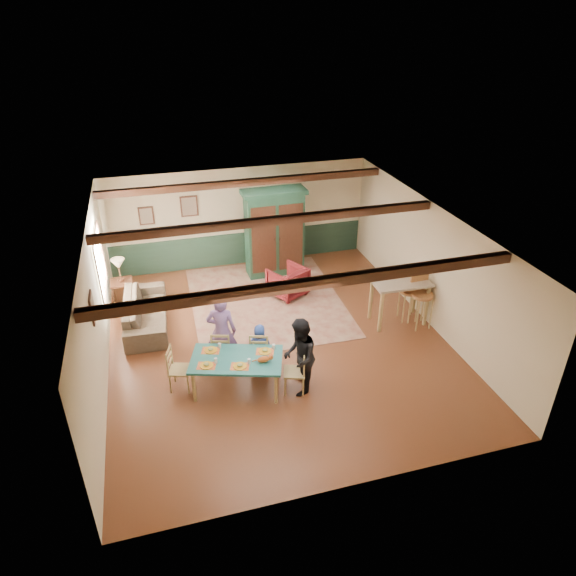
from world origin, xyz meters
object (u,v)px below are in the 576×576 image
object	(u,v)px
dining_chair_end_left	(180,369)
cat	(264,359)
bar_stool_right	(422,301)
person_man	(222,331)
armchair	(288,281)
dining_chair_far_right	(260,349)
armoire	(274,233)
dining_table	(237,374)
dining_chair_end_right	(294,371)
end_table	(123,293)
table_lamp	(119,270)
bar_stool_left	(409,297)
person_child	(260,346)
counter_table	(398,302)
dining_chair_far_left	(222,348)
sofa	(146,312)
person_woman	(300,357)

from	to	relation	value
dining_chair_end_left	cat	size ratio (longest dim) A/B	2.64
dining_chair_end_left	bar_stool_right	distance (m)	5.40
person_man	armchair	world-z (taller)	person_man
dining_chair_far_right	armoire	size ratio (longest dim) A/B	0.38
dining_table	dining_chair_end_right	world-z (taller)	dining_chair_end_right
end_table	armoire	bearing A→B (deg)	9.31
table_lamp	bar_stool_left	xyz separation A→B (m)	(6.26, -2.47, -0.32)
person_child	table_lamp	world-z (taller)	table_lamp
dining_chair_far_right	bar_stool_left	xyz separation A→B (m)	(3.65, 0.84, 0.15)
armoire	counter_table	xyz separation A→B (m)	(2.06, -3.15, -0.63)
person_man	bar_stool_left	xyz separation A→B (m)	(4.34, 0.55, -0.21)
dining_chair_far_left	bar_stool_left	size ratio (longest dim) A/B	0.74
bar_stool_right	table_lamp	bearing A→B (deg)	153.36
dining_chair_end_left	person_child	xyz separation A→B (m)	(1.59, 0.27, 0.03)
armoire	bar_stool_left	distance (m)	3.93
dining_chair_end_left	sofa	bearing A→B (deg)	30.17
dining_chair_far_right	dining_chair_end_right	bearing A→B (deg)	136.17
dining_chair_far_right	bar_stool_right	bearing A→B (deg)	-154.87
person_woman	dining_chair_end_right	bearing A→B (deg)	-90.00
person_child	counter_table	size ratio (longest dim) A/B	0.74
dining_table	dining_chair_end_left	distance (m)	1.07
armchair	sofa	size ratio (longest dim) A/B	0.36
bar_stool_left	bar_stool_right	xyz separation A→B (m)	(0.13, -0.34, 0.05)
dining_chair_end_left	cat	world-z (taller)	dining_chair_end_left
armoire	sofa	size ratio (longest dim) A/B	1.01
dining_chair_end_right	end_table	distance (m)	5.16
counter_table	bar_stool_right	distance (m)	0.51
dining_chair_end_left	person_man	bearing A→B (deg)	-43.15
person_woman	person_man	bearing A→B (deg)	-115.87
dining_chair_end_left	cat	xyz separation A→B (m)	(1.47, -0.56, 0.34)
dining_chair_far_left	table_lamp	distance (m)	3.66
dining_chair_end_left	armchair	xyz separation A→B (m)	(2.89, 2.88, -0.07)
dining_chair_end_left	dining_chair_far_left	bearing A→B (deg)	-46.17
bar_stool_right	sofa	bearing A→B (deg)	160.71
person_woman	counter_table	xyz separation A→B (m)	(2.84, 1.68, -0.24)
end_table	bar_stool_left	xyz separation A→B (m)	(6.26, -2.47, 0.28)
person_woman	sofa	xyz separation A→B (m)	(-2.66, 3.11, -0.43)
person_woman	end_table	distance (m)	5.26
dining_table	person_child	xyz separation A→B (m)	(0.58, 0.59, 0.12)
dining_chair_far_right	person_woman	world-z (taller)	person_woman
person_man	sofa	size ratio (longest dim) A/B	0.70
armchair	table_lamp	bearing A→B (deg)	-37.54
dining_chair_end_right	dining_chair_end_left	bearing A→B (deg)	-90.00
sofa	bar_stool_right	distance (m)	6.16
dining_chair_end_right	person_child	size ratio (longest dim) A/B	0.95
person_woman	end_table	size ratio (longest dim) A/B	2.43
person_man	counter_table	world-z (taller)	person_man
armchair	counter_table	size ratio (longest dim) A/B	0.65
table_lamp	bar_stool_right	bearing A→B (deg)	-23.77
dining_chair_far_left	bar_stool_right	bearing A→B (deg)	-158.88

